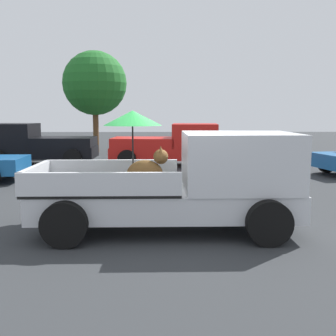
{
  "coord_description": "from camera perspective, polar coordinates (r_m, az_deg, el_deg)",
  "views": [
    {
      "loc": [
        -0.08,
        -7.68,
        2.29
      ],
      "look_at": [
        0.05,
        0.91,
        1.1
      ],
      "focal_mm": 43.21,
      "sensor_mm": 36.0,
      "label": 1
    }
  ],
  "objects": [
    {
      "name": "pickup_truck_far",
      "position": [
        17.45,
        0.54,
        3.22
      ],
      "size": [
        4.92,
        2.44,
        1.8
      ],
      "rotation": [
        0.0,
        0.0,
        -0.07
      ],
      "color": "black",
      "rests_on": "ground"
    },
    {
      "name": "pickup_truck_main",
      "position": [
        7.82,
        3.2,
        -1.9
      ],
      "size": [
        5.06,
        2.27,
        2.32
      ],
      "rotation": [
        0.0,
        0.0,
        0.01
      ],
      "color": "black",
      "rests_on": "ground"
    },
    {
      "name": "tree_by_lot",
      "position": [
        23.63,
        -10.29,
        11.66
      ],
      "size": [
        3.59,
        3.59,
        5.72
      ],
      "color": "brown",
      "rests_on": "ground"
    },
    {
      "name": "ground_plane",
      "position": [
        8.01,
        -0.26,
        -8.71
      ],
      "size": [
        80.0,
        80.0,
        0.0
      ],
      "primitive_type": "plane",
      "color": "#2D3033"
    },
    {
      "name": "pickup_truck_red",
      "position": [
        18.79,
        -18.11,
        3.16
      ],
      "size": [
        4.82,
        2.21,
        1.8
      ],
      "rotation": [
        0.0,
        0.0,
        3.13
      ],
      "color": "black",
      "rests_on": "ground"
    }
  ]
}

